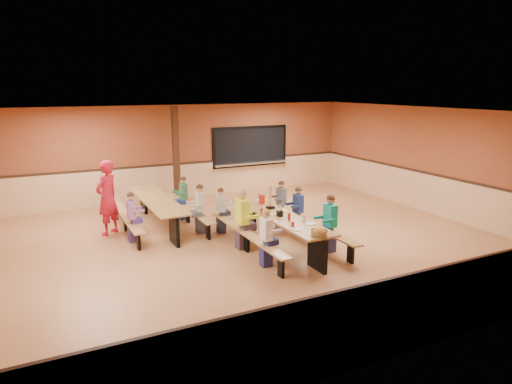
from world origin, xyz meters
name	(u,v)px	position (x,y,z in m)	size (l,w,h in m)	color
ground	(242,244)	(0.00, 0.00, 0.00)	(12.00, 12.00, 0.00)	#9B613B
room_envelope	(242,216)	(0.00, 0.00, 0.69)	(12.04, 10.04, 3.02)	brown
kitchen_pass_through	(250,148)	(2.60, 4.96, 1.49)	(2.78, 0.28, 1.38)	black
structural_post	(176,155)	(-0.20, 4.40, 1.50)	(0.18, 0.18, 3.00)	#311B10
cafeteria_table_main	(279,224)	(0.72, -0.47, 0.53)	(1.91, 3.70, 0.74)	#AC7F44
cafeteria_table_second	(157,207)	(-1.39, 2.25, 0.53)	(1.91, 3.70, 0.74)	#AC7F44
seated_child_white_left	(266,238)	(-0.11, -1.40, 0.59)	(0.35, 0.29, 1.18)	white
seated_adult_yellow	(242,220)	(-0.11, -0.25, 0.68)	(0.44, 0.36, 1.35)	#E5FF2D
seated_child_grey_left	(221,211)	(-0.11, 1.01, 0.56)	(0.33, 0.27, 1.13)	#B0B0B0
seated_child_teal_right	(330,224)	(1.54, -1.26, 0.63)	(0.40, 0.32, 1.26)	#13A898
seated_child_navy_right	(298,211)	(1.54, 0.07, 0.59)	(0.35, 0.29, 1.17)	navy
seated_child_char_right	(281,203)	(1.54, 0.91, 0.59)	(0.35, 0.29, 1.17)	#4B4F54
seated_child_purple_sec	(132,218)	(-2.22, 1.32, 0.58)	(0.35, 0.29, 1.17)	#8F5D95
seated_child_green_sec	(184,198)	(-0.57, 2.57, 0.58)	(0.35, 0.29, 1.17)	#34714B
seated_child_tan_sec	(200,209)	(-0.57, 1.23, 0.61)	(0.37, 0.31, 1.22)	#BEBC9A
standing_woman	(107,198)	(-2.62, 2.16, 0.92)	(0.67, 0.44, 1.84)	red
punch_pitcher	(262,199)	(0.80, 0.57, 0.85)	(0.16, 0.16, 0.22)	#B01C17
chip_bowl	(319,232)	(0.67, -2.12, 0.81)	(0.32, 0.32, 0.15)	#FF9F28
napkin_dispenser	(280,213)	(0.66, -0.58, 0.80)	(0.10, 0.14, 0.13)	black
condiment_mustard	(281,212)	(0.71, -0.57, 0.82)	(0.06, 0.06, 0.17)	yellow
condiment_ketchup	(289,217)	(0.68, -0.96, 0.82)	(0.06, 0.06, 0.17)	#B2140F
table_paddle	(270,203)	(0.78, 0.09, 0.88)	(0.16, 0.16, 0.56)	black
place_settings	(279,212)	(0.72, -0.47, 0.80)	(0.65, 3.30, 0.11)	beige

